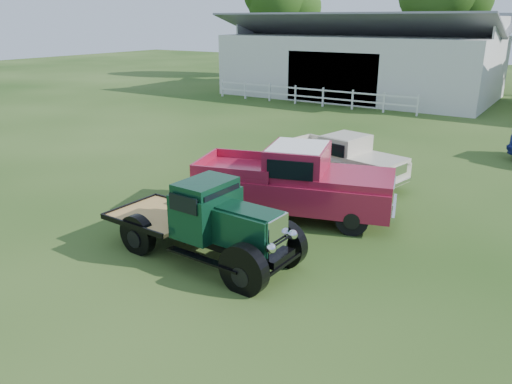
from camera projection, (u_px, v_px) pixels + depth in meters
The scene contains 8 objects.
ground at pixel (223, 243), 12.46m from camera, with size 120.00×120.00×0.00m, color #15380B.
shed_left at pixel (361, 56), 35.71m from camera, with size 18.80×10.20×5.60m, color beige, non-canonical shape.
fence_rail at pixel (309, 96), 32.20m from camera, with size 14.20×0.16×1.20m, color white, non-canonical shape.
tree_a at pixel (279, 19), 46.12m from camera, with size 6.30×6.30×10.50m, color #224D11, non-canonical shape.
tree_b at pixel (438, 13), 39.51m from camera, with size 6.90×6.90×11.50m, color #224D11, non-canonical shape.
vintage_flatbed at pixel (204, 219), 11.46m from camera, with size 4.80×1.90×1.90m, color #0C331F, non-canonical shape.
red_pickup at pixel (293, 180), 13.94m from camera, with size 5.67×2.18×2.07m, color maroon, non-canonical shape.
white_pickup at pixel (342, 159), 16.89m from camera, with size 4.40×1.71×1.62m, color #BCB49E, non-canonical shape.
Camera 1 is at (6.90, -9.04, 5.31)m, focal length 35.00 mm.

